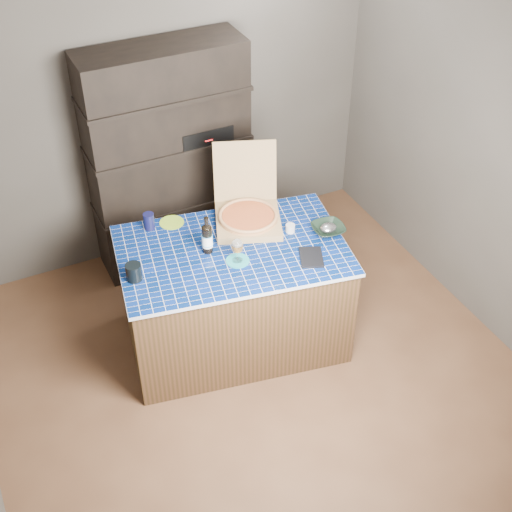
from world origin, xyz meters
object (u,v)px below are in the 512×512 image
kitchen_island (233,295)px  pizza_box (248,214)px  dvd_case (311,257)px  bowl (328,229)px  wine_glass (237,246)px  mead_bottle (207,238)px

kitchen_island → pizza_box: 0.58m
dvd_case → bowl: (0.24, 0.19, 0.02)m
wine_glass → bowl: size_ratio=0.78×
mead_bottle → dvd_case: 0.68m
mead_bottle → pizza_box: bearing=26.1°
mead_bottle → bowl: size_ratio=1.24×
dvd_case → kitchen_island: bearing=166.5°
mead_bottle → wine_glass: size_ratio=1.60×
kitchen_island → wine_glass: 0.55m
kitchen_island → bowl: 0.80m
mead_bottle → dvd_case: mead_bottle is taller
kitchen_island → mead_bottle: bearing=173.0°
bowl → dvd_case: bearing=-141.0°
bowl → pizza_box: bearing=141.2°
wine_glass → bowl: (0.68, 0.01, -0.09)m
kitchen_island → bowl: bearing=-0.1°
bowl → mead_bottle: bearing=168.5°
kitchen_island → pizza_box: size_ratio=2.50×
pizza_box → bowl: pizza_box is taller
dvd_case → pizza_box: bearing=132.9°
kitchen_island → dvd_case: (0.42, -0.31, 0.42)m
wine_glass → bowl: 0.69m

